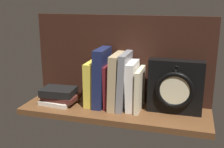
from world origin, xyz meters
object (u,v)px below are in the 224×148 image
object	(u,v)px
book_yellow_seinlanguage	(92,83)
book_tan_shortstories	(117,81)
book_maroon_dawkins	(110,86)
framed_clock	(175,87)
book_white_catcher	(132,86)
book_stack_side	(59,96)
book_gray_chess	(124,81)
book_navy_bierce	(102,77)
book_cream_twain	(140,89)

from	to	relation	value
book_yellow_seinlanguage	book_tan_shortstories	xyz separation A→B (cm)	(11.03, 0.00, 2.09)
book_maroon_dawkins	framed_clock	xyz separation A→B (cm)	(27.47, 0.33, 1.70)
book_tan_shortstories	book_white_catcher	distance (cm)	7.02
book_stack_side	book_yellow_seinlanguage	bearing A→B (deg)	12.45
book_tan_shortstories	framed_clock	distance (cm)	24.34
book_tan_shortstories	book_gray_chess	size ratio (longest dim) A/B	0.98
book_navy_bierce	framed_clock	distance (cm)	31.03
book_white_catcher	book_cream_twain	distance (cm)	3.40
book_white_catcher	book_stack_side	size ratio (longest dim) A/B	1.23
book_gray_chess	book_cream_twain	bearing A→B (deg)	0.00
book_yellow_seinlanguage	book_gray_chess	bearing A→B (deg)	0.00
book_white_catcher	framed_clock	world-z (taller)	framed_clock
book_tan_shortstories	framed_clock	bearing A→B (deg)	0.77
book_cream_twain	book_yellow_seinlanguage	bearing A→B (deg)	-180.00
book_white_catcher	book_gray_chess	bearing A→B (deg)	180.00
book_cream_twain	book_stack_side	distance (cm)	36.13
book_maroon_dawkins	book_yellow_seinlanguage	bearing A→B (deg)	-180.00
book_maroon_dawkins	book_cream_twain	size ratio (longest dim) A/B	1.05
book_yellow_seinlanguage	book_white_catcher	distance (cm)	17.90
book_navy_bierce	book_maroon_dawkins	xyz separation A→B (cm)	(3.52, 0.00, -3.38)
book_yellow_seinlanguage	book_maroon_dawkins	size ratio (longest dim) A/B	1.03
book_cream_twain	book_stack_side	xyz separation A→B (cm)	(-35.58, -3.22, -5.35)
book_maroon_dawkins	book_cream_twain	xyz separation A→B (cm)	(13.12, 0.00, -0.44)
book_yellow_seinlanguage	book_navy_bierce	world-z (taller)	book_navy_bierce
book_navy_bierce	book_gray_chess	bearing A→B (deg)	0.00
book_yellow_seinlanguage	book_stack_side	distance (cm)	16.12
book_white_catcher	book_cream_twain	world-z (taller)	book_white_catcher
book_tan_shortstories	book_gray_chess	bearing A→B (deg)	0.00
book_maroon_dawkins	framed_clock	world-z (taller)	framed_clock
book_cream_twain	book_white_catcher	bearing A→B (deg)	180.00
book_gray_chess	book_white_catcher	xyz separation A→B (cm)	(3.54, 0.00, -1.80)
book_cream_twain	framed_clock	world-z (taller)	framed_clock
book_tan_shortstories	book_gray_chess	distance (cm)	3.33
book_white_catcher	book_stack_side	bearing A→B (deg)	-174.34
book_gray_chess	book_stack_side	bearing A→B (deg)	-173.65
book_gray_chess	book_stack_side	world-z (taller)	book_gray_chess
book_yellow_seinlanguage	book_cream_twain	xyz separation A→B (cm)	(21.01, 0.00, -0.75)
book_yellow_seinlanguage	book_cream_twain	bearing A→B (deg)	0.00
book_white_catcher	framed_clock	xyz separation A→B (cm)	(17.47, 0.33, 0.79)
book_navy_bierce	book_white_catcher	distance (cm)	13.74
book_tan_shortstories	book_gray_chess	world-z (taller)	book_gray_chess
book_navy_bierce	book_maroon_dawkins	world-z (taller)	book_navy_bierce
book_maroon_dawkins	book_tan_shortstories	size ratio (longest dim) A/B	0.79
book_maroon_dawkins	book_gray_chess	xyz separation A→B (cm)	(6.45, 0.00, 2.70)
book_gray_chess	book_yellow_seinlanguage	bearing A→B (deg)	-180.00
book_cream_twain	book_stack_side	size ratio (longest dim) A/B	1.07
book_cream_twain	framed_clock	distance (cm)	14.51
book_maroon_dawkins	book_white_catcher	xyz separation A→B (cm)	(9.99, 0.00, 0.91)
book_yellow_seinlanguage	book_cream_twain	size ratio (longest dim) A/B	1.09
book_yellow_seinlanguage	book_maroon_dawkins	xyz separation A→B (cm)	(7.90, 0.00, -0.32)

